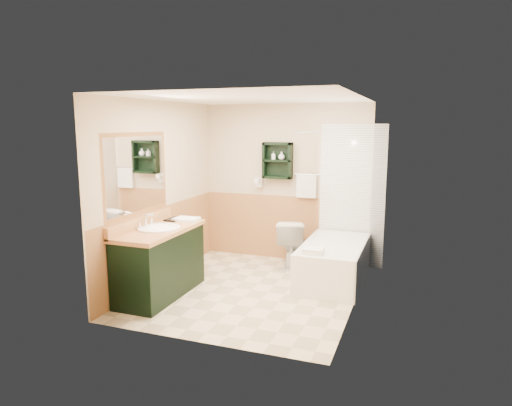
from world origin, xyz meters
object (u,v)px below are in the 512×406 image
object	(u,v)px
wall_shelf	(277,161)
toilet	(291,243)
vanity	(160,262)
bathtub	(334,262)
soap_bottle_b	(282,156)
soap_bottle_a	(273,158)
hair_dryer	(259,182)
vanity_book	(168,211)

from	to	relation	value
wall_shelf	toilet	size ratio (longest dim) A/B	0.77
vanity	wall_shelf	bearing A→B (deg)	65.26
bathtub	soap_bottle_b	size ratio (longest dim) A/B	12.26
bathtub	soap_bottle_b	world-z (taller)	soap_bottle_b
soap_bottle_a	hair_dryer	bearing A→B (deg)	172.80
wall_shelf	soap_bottle_b	xyz separation A→B (m)	(0.07, -0.01, 0.06)
vanity_book	soap_bottle_b	bearing A→B (deg)	57.15
vanity_book	soap_bottle_a	bearing A→B (deg)	60.47
hair_dryer	soap_bottle_a	distance (m)	0.46
vanity_book	soap_bottle_b	size ratio (longest dim) A/B	1.94
soap_bottle_b	vanity_book	bearing A→B (deg)	-128.04
vanity	soap_bottle_b	bearing A→B (deg)	63.61
hair_dryer	vanity	bearing A→B (deg)	-106.83
toilet	soap_bottle_b	size ratio (longest dim) A/B	5.84
vanity	vanity_book	xyz separation A→B (m)	(-0.17, 0.50, 0.54)
bathtub	toilet	distance (m)	0.87
bathtub	vanity_book	size ratio (longest dim) A/B	6.32
hair_dryer	soap_bottle_a	xyz separation A→B (m)	(0.24, -0.03, 0.39)
bathtub	toilet	bearing A→B (deg)	146.77
hair_dryer	vanity	xyz separation A→B (m)	(-0.59, -1.97, -0.78)
vanity	soap_bottle_b	xyz separation A→B (m)	(0.96, 1.94, 1.19)
hair_dryer	toilet	size ratio (longest dim) A/B	0.34
wall_shelf	hair_dryer	size ratio (longest dim) A/B	2.29
hair_dryer	soap_bottle_a	world-z (taller)	soap_bottle_a
wall_shelf	toilet	world-z (taller)	wall_shelf
toilet	vanity_book	size ratio (longest dim) A/B	3.01
vanity	soap_bottle_b	size ratio (longest dim) A/B	10.89
wall_shelf	vanity	world-z (taller)	wall_shelf
wall_shelf	soap_bottle_a	xyz separation A→B (m)	(-0.06, -0.01, 0.04)
hair_dryer	vanity_book	xyz separation A→B (m)	(-0.76, -1.47, -0.24)
wall_shelf	bathtub	bearing A→B (deg)	-34.65
hair_dryer	vanity_book	bearing A→B (deg)	-117.35
hair_dryer	toilet	xyz separation A→B (m)	(0.60, -0.26, -0.85)
bathtub	vanity_book	xyz separation A→B (m)	(-2.08, -0.74, 0.70)
wall_shelf	soap_bottle_a	bearing A→B (deg)	-175.42
vanity	bathtub	bearing A→B (deg)	32.72
vanity_book	soap_bottle_a	distance (m)	1.86
wall_shelf	soap_bottle_a	distance (m)	0.08
soap_bottle_b	soap_bottle_a	bearing A→B (deg)	180.00
wall_shelf	vanity	bearing A→B (deg)	-114.74
bathtub	toilet	xyz separation A→B (m)	(-0.72, 0.47, 0.09)
bathtub	wall_shelf	bearing A→B (deg)	145.35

